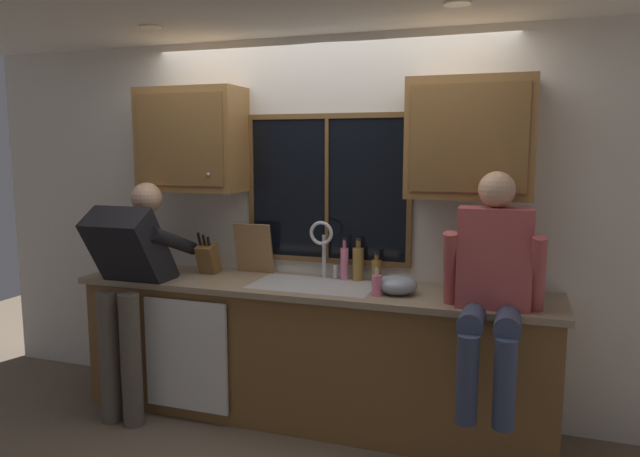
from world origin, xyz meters
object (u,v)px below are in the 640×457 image
at_px(person_standing, 130,276).
at_px(mixing_bowl, 397,285).
at_px(knife_block, 208,258).
at_px(bottle_amber_small, 358,263).
at_px(soap_dispenser, 377,285).
at_px(person_sitting_on_counter, 492,279).
at_px(bottle_tall_clear, 376,270).
at_px(cutting_board, 254,248).
at_px(bottle_green_glass, 344,263).

height_order(person_standing, mixing_bowl, person_standing).
xyz_separation_m(person_standing, knife_block, (0.35, 0.41, 0.06)).
bearing_deg(bottle_amber_small, person_standing, -158.91).
bearing_deg(soap_dispenser, person_sitting_on_counter, -11.31).
xyz_separation_m(soap_dispenser, bottle_tall_clear, (-0.08, 0.35, 0.01)).
xyz_separation_m(mixing_bowl, bottle_amber_small, (-0.32, 0.27, 0.06)).
height_order(cutting_board, bottle_amber_small, cutting_board).
bearing_deg(bottle_tall_clear, bottle_amber_small, 173.28).
xyz_separation_m(person_sitting_on_counter, mixing_bowl, (-0.57, 0.23, -0.13)).
bearing_deg(person_standing, soap_dispenser, 6.46).
height_order(knife_block, bottle_tall_clear, knife_block).
bearing_deg(person_sitting_on_counter, mixing_bowl, 158.29).
relative_size(mixing_bowl, bottle_green_glass, 0.86).
xyz_separation_m(knife_block, soap_dispenser, (1.28, -0.23, -0.04)).
bearing_deg(person_standing, knife_block, 49.59).
height_order(knife_block, cutting_board, cutting_board).
xyz_separation_m(knife_block, bottle_green_glass, (0.97, 0.12, 0.01)).
height_order(knife_block, bottle_green_glass, knife_block).
relative_size(cutting_board, bottle_tall_clear, 1.84).
relative_size(person_sitting_on_counter, cutting_board, 3.47).
distance_m(person_sitting_on_counter, soap_dispenser, 0.70).
relative_size(person_sitting_on_counter, bottle_tall_clear, 6.39).
height_order(person_sitting_on_counter, bottle_amber_small, person_sitting_on_counter).
distance_m(cutting_board, bottle_tall_clear, 0.90).
distance_m(mixing_bowl, bottle_amber_small, 0.42).
height_order(person_standing, bottle_tall_clear, person_standing).
bearing_deg(bottle_amber_small, knife_block, -172.91).
bearing_deg(knife_block, bottle_green_glass, 6.81).
relative_size(knife_block, bottle_tall_clear, 1.63).
distance_m(person_standing, soap_dispenser, 1.64).
xyz_separation_m(person_standing, person_sitting_on_counter, (2.30, 0.05, 0.14)).
xyz_separation_m(person_sitting_on_counter, bottle_green_glass, (-0.98, 0.48, -0.07)).
height_order(person_standing, soap_dispenser, person_standing).
height_order(bottle_green_glass, bottle_tall_clear, bottle_green_glass).
height_order(person_sitting_on_counter, knife_block, person_sitting_on_counter).
height_order(person_standing, cutting_board, person_standing).
bearing_deg(mixing_bowl, bottle_tall_clear, 126.70).
bearing_deg(bottle_amber_small, cutting_board, -178.98).
height_order(soap_dispenser, bottle_green_glass, bottle_green_glass).
distance_m(knife_block, bottle_amber_small, 1.07).
xyz_separation_m(knife_block, bottle_tall_clear, (1.19, 0.12, -0.03)).
bearing_deg(person_standing, mixing_bowl, 9.00).
height_order(person_standing, bottle_green_glass, person_standing).
xyz_separation_m(cutting_board, bottle_tall_clear, (0.89, -0.00, -0.10)).
bearing_deg(cutting_board, bottle_green_glass, -0.22).
relative_size(person_sitting_on_counter, soap_dispenser, 7.27).
distance_m(person_standing, bottle_tall_clear, 1.63).
xyz_separation_m(person_sitting_on_counter, knife_block, (-1.95, 0.36, -0.08)).
xyz_separation_m(person_sitting_on_counter, bottle_amber_small, (-0.89, 0.50, -0.07)).
relative_size(knife_block, bottle_amber_small, 1.12).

